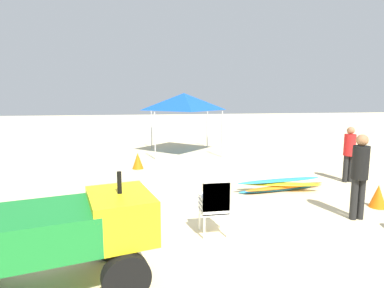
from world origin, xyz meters
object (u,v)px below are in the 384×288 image
at_px(lifeguard_near_center, 360,171).
at_px(surfboard_pile, 280,185).
at_px(traffic_cone_far, 138,161).
at_px(stacked_plastic_chairs, 215,201).
at_px(popup_canopy, 184,102).
at_px(utility_cart, 57,233).
at_px(cooler_box, 151,188).
at_px(traffic_cone_near, 378,196).
at_px(lifeguard_near_right, 349,151).

bearing_deg(lifeguard_near_center, surfboard_pile, 107.56).
distance_m(surfboard_pile, traffic_cone_far, 5.00).
xyz_separation_m(stacked_plastic_chairs, popup_canopy, (0.77, 8.70, 1.63)).
bearing_deg(utility_cart, popup_canopy, 72.45).
distance_m(stacked_plastic_chairs, cooler_box, 2.77).
bearing_deg(utility_cart, surfboard_pile, 36.97).
height_order(traffic_cone_near, traffic_cone_far, traffic_cone_far).
xyz_separation_m(surfboard_pile, lifeguard_near_right, (2.36, 0.51, 0.77)).
bearing_deg(surfboard_pile, stacked_plastic_chairs, -135.43).
relative_size(utility_cart, traffic_cone_far, 4.89).
height_order(surfboard_pile, cooler_box, cooler_box).
height_order(surfboard_pile, popup_canopy, popup_canopy).
height_order(utility_cart, traffic_cone_far, utility_cart).
bearing_deg(lifeguard_near_center, traffic_cone_near, 29.50).
height_order(utility_cart, cooler_box, utility_cart).
bearing_deg(popup_canopy, cooler_box, -106.06).
bearing_deg(traffic_cone_near, lifeguard_near_center, -150.50).
bearing_deg(traffic_cone_far, traffic_cone_near, -42.64).
relative_size(popup_canopy, traffic_cone_near, 5.38).
bearing_deg(surfboard_pile, traffic_cone_far, 138.06).
xyz_separation_m(surfboard_pile, traffic_cone_near, (1.61, -1.57, 0.10)).
bearing_deg(lifeguard_near_center, utility_cart, -164.71).
distance_m(popup_canopy, cooler_box, 6.74).
bearing_deg(cooler_box, traffic_cone_far, 95.74).
height_order(lifeguard_near_center, cooler_box, lifeguard_near_center).
xyz_separation_m(traffic_cone_far, cooler_box, (0.32, -3.16, -0.08)).
xyz_separation_m(lifeguard_near_center, lifeguard_near_right, (1.70, 2.62, -0.08)).
distance_m(stacked_plastic_chairs, lifeguard_near_right, 5.57).
distance_m(utility_cart, lifeguard_near_center, 5.63).
xyz_separation_m(utility_cart, lifeguard_near_center, (5.43, 1.48, 0.23)).
bearing_deg(stacked_plastic_chairs, surfboard_pile, 44.57).
distance_m(surfboard_pile, traffic_cone_near, 2.25).
distance_m(lifeguard_near_center, traffic_cone_far, 7.02).
xyz_separation_m(lifeguard_near_center, popup_canopy, (-2.29, 8.44, 1.27)).
bearing_deg(utility_cart, cooler_box, 70.06).
bearing_deg(cooler_box, popup_canopy, 73.94).
bearing_deg(lifeguard_near_center, cooler_box, 150.70).
relative_size(surfboard_pile, popup_canopy, 0.91).
bearing_deg(lifeguard_near_right, traffic_cone_near, -109.89).
bearing_deg(lifeguard_near_right, popup_canopy, 124.42).
bearing_deg(utility_cart, traffic_cone_near, 17.57).
distance_m(lifeguard_near_center, popup_canopy, 8.83).
xyz_separation_m(utility_cart, lifeguard_near_right, (7.13, 4.10, 0.15)).
distance_m(utility_cart, popup_canopy, 10.51).
relative_size(stacked_plastic_chairs, cooler_box, 2.11).
relative_size(surfboard_pile, traffic_cone_near, 4.92).
height_order(lifeguard_near_right, traffic_cone_far, lifeguard_near_right).
xyz_separation_m(traffic_cone_near, cooler_box, (-5.01, 1.75, -0.06)).
bearing_deg(surfboard_pile, popup_canopy, 104.39).
distance_m(traffic_cone_near, cooler_box, 5.31).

